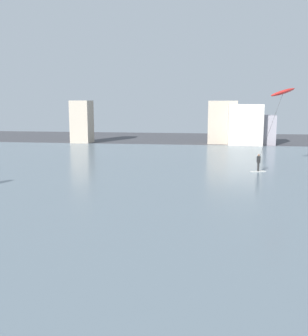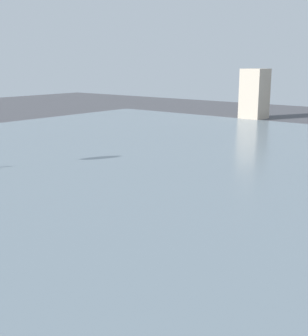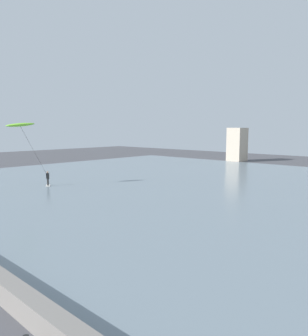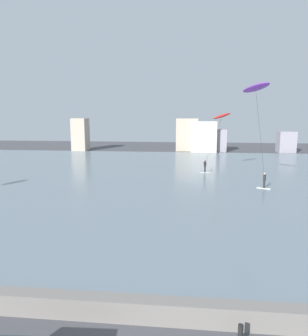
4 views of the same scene
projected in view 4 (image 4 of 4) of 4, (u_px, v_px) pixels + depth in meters
seawall_barrier at (126, 308)px, 12.38m from camera, size 60.00×0.70×0.88m
water_bay at (169, 179)px, 38.61m from camera, size 84.00×52.00×0.10m
far_shore_buildings at (187, 137)px, 65.69m from camera, size 44.51×5.39×6.64m
bollard_post at (240, 336)px, 10.89m from camera, size 0.18×0.18×0.83m
kitesurfer_purple at (256, 94)px, 31.47m from camera, size 3.53×4.04×10.65m
kitesurfer_red at (220, 121)px, 41.67m from camera, size 4.24×2.88×7.89m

